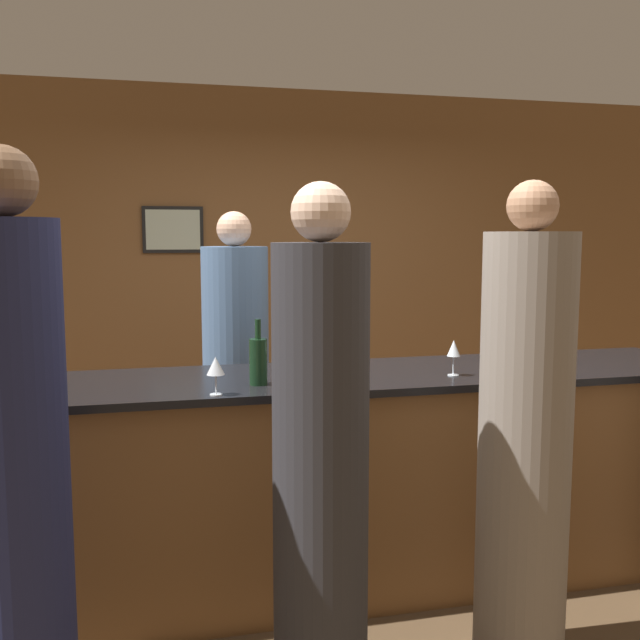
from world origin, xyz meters
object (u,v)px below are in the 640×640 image
(guest_1, at_px, (321,469))
(wine_bottle_0, at_px, (500,336))
(guest_0, at_px, (16,478))
(wine_bottle_1, at_px, (258,360))
(guest_3, at_px, (524,447))
(bartender, at_px, (236,381))

(guest_1, height_order, wine_bottle_0, guest_1)
(guest_1, xyz_separation_m, wine_bottle_0, (1.25, 1.06, 0.29))
(guest_0, distance_m, wine_bottle_1, 1.16)
(wine_bottle_0, bearing_deg, guest_1, -139.63)
(guest_3, xyz_separation_m, wine_bottle_1, (-0.94, 0.65, 0.27))
(bartender, height_order, guest_1, guest_1)
(guest_3, relative_size, wine_bottle_1, 6.55)
(wine_bottle_0, bearing_deg, guest_3, -112.58)
(guest_1, distance_m, wine_bottle_0, 1.66)
(bartender, bearing_deg, guest_0, 62.28)
(bartender, distance_m, guest_1, 1.75)
(guest_0, height_order, guest_3, guest_0)
(bartender, distance_m, guest_0, 1.98)
(bartender, relative_size, guest_0, 0.93)
(wine_bottle_0, bearing_deg, guest_0, -154.87)
(guest_1, bearing_deg, guest_3, 3.36)
(bartender, distance_m, guest_3, 1.93)
(wine_bottle_0, relative_size, wine_bottle_1, 1.06)
(guest_3, height_order, wine_bottle_0, guest_3)
(guest_3, height_order, wine_bottle_1, guest_3)
(guest_3, bearing_deg, wine_bottle_0, 67.42)
(wine_bottle_1, bearing_deg, wine_bottle_0, 14.85)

